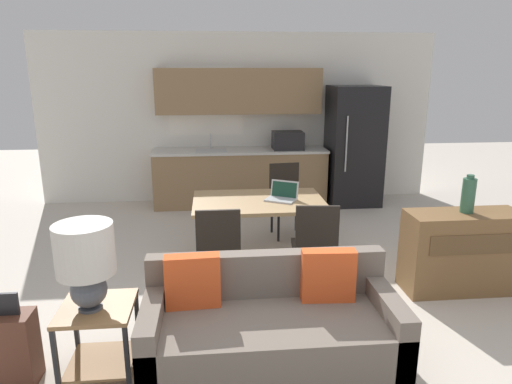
% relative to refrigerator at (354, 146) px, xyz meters
% --- Properties ---
extents(ground_plane, '(20.00, 20.00, 0.00)m').
position_rel_refrigerator_xyz_m(ground_plane, '(-1.83, -4.20, -0.94)').
color(ground_plane, beige).
extents(wall_back, '(6.40, 0.07, 2.70)m').
position_rel_refrigerator_xyz_m(wall_back, '(-1.83, 0.43, 0.41)').
color(wall_back, silver).
rests_on(wall_back, ground_plane).
extents(kitchen_counter, '(2.76, 0.65, 2.15)m').
position_rel_refrigerator_xyz_m(kitchen_counter, '(-1.81, 0.13, -0.10)').
color(kitchen_counter, '#8E704C').
rests_on(kitchen_counter, ground_plane).
extents(refrigerator, '(0.81, 0.79, 1.88)m').
position_rel_refrigerator_xyz_m(refrigerator, '(0.00, 0.00, 0.00)').
color(refrigerator, black).
rests_on(refrigerator, ground_plane).
extents(dining_table, '(1.45, 0.97, 0.73)m').
position_rel_refrigerator_xyz_m(dining_table, '(-1.77, -2.24, -0.27)').
color(dining_table, tan).
rests_on(dining_table, ground_plane).
extents(couch, '(1.81, 0.80, 0.85)m').
position_rel_refrigerator_xyz_m(couch, '(-1.87, -4.14, -0.61)').
color(couch, '#3D2D1E').
rests_on(couch, ground_plane).
extents(side_table, '(0.50, 0.50, 0.56)m').
position_rel_refrigerator_xyz_m(side_table, '(-3.09, -4.15, -0.57)').
color(side_table, olive).
rests_on(side_table, ground_plane).
extents(table_lamp, '(0.39, 0.39, 0.61)m').
position_rel_refrigerator_xyz_m(table_lamp, '(-3.12, -4.18, -0.01)').
color(table_lamp, '#4C515B').
rests_on(table_lamp, side_table).
extents(credenza, '(1.12, 0.44, 0.80)m').
position_rel_refrigerator_xyz_m(credenza, '(0.15, -3.11, -0.54)').
color(credenza, brown).
rests_on(credenza, ground_plane).
extents(vase, '(0.13, 0.13, 0.37)m').
position_rel_refrigerator_xyz_m(vase, '(0.16, -3.10, 0.03)').
color(vase, '#336047').
rests_on(vase, credenza).
extents(dining_chair_near_left, '(0.42, 0.42, 0.94)m').
position_rel_refrigerator_xyz_m(dining_chair_near_left, '(-2.23, -3.12, -0.42)').
color(dining_chair_near_left, black).
rests_on(dining_chair_near_left, ground_plane).
extents(dining_chair_far_right, '(0.47, 0.47, 0.94)m').
position_rel_refrigerator_xyz_m(dining_chair_far_right, '(-1.31, -1.37, -0.42)').
color(dining_chair_far_right, black).
rests_on(dining_chair_far_right, ground_plane).
extents(dining_chair_near_right, '(0.46, 0.46, 0.94)m').
position_rel_refrigerator_xyz_m(dining_chair_near_right, '(-1.31, -3.08, -0.42)').
color(dining_chair_near_right, black).
rests_on(dining_chair_near_right, ground_plane).
extents(laptop, '(0.40, 0.38, 0.20)m').
position_rel_refrigerator_xyz_m(laptop, '(-1.50, -2.24, -0.16)').
color(laptop, '#B7BABC').
rests_on(laptop, dining_table).
extents(suitcase, '(0.36, 0.22, 0.69)m').
position_rel_refrigerator_xyz_m(suitcase, '(-3.70, -4.15, -0.67)').
color(suitcase, brown).
rests_on(suitcase, ground_plane).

